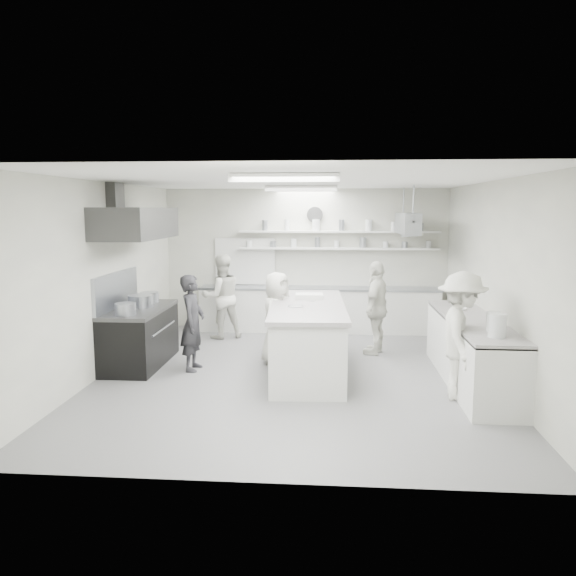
# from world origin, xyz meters

# --- Properties ---
(floor) EXTENTS (6.00, 7.00, 0.02)m
(floor) POSITION_xyz_m (0.00, 0.00, -0.01)
(floor) COLOR gray
(floor) RESTS_ON ground
(ceiling) EXTENTS (6.00, 7.00, 0.02)m
(ceiling) POSITION_xyz_m (0.00, 0.00, 3.01)
(ceiling) COLOR white
(ceiling) RESTS_ON wall_back
(wall_back) EXTENTS (6.00, 0.04, 3.00)m
(wall_back) POSITION_xyz_m (0.00, 3.50, 1.50)
(wall_back) COLOR beige
(wall_back) RESTS_ON floor
(wall_front) EXTENTS (6.00, 0.04, 3.00)m
(wall_front) POSITION_xyz_m (0.00, -3.50, 1.50)
(wall_front) COLOR beige
(wall_front) RESTS_ON floor
(wall_left) EXTENTS (0.04, 7.00, 3.00)m
(wall_left) POSITION_xyz_m (-3.00, 0.00, 1.50)
(wall_left) COLOR beige
(wall_left) RESTS_ON floor
(wall_right) EXTENTS (0.04, 7.00, 3.00)m
(wall_right) POSITION_xyz_m (3.00, 0.00, 1.50)
(wall_right) COLOR beige
(wall_right) RESTS_ON floor
(stove) EXTENTS (0.80, 1.80, 0.90)m
(stove) POSITION_xyz_m (-2.60, 0.40, 0.45)
(stove) COLOR black
(stove) RESTS_ON floor
(exhaust_hood) EXTENTS (0.85, 2.00, 0.50)m
(exhaust_hood) POSITION_xyz_m (-2.60, 0.40, 2.35)
(exhaust_hood) COLOR #3C3C3D
(exhaust_hood) RESTS_ON wall_left
(back_counter) EXTENTS (5.00, 0.60, 0.92)m
(back_counter) POSITION_xyz_m (0.30, 3.20, 0.46)
(back_counter) COLOR silver
(back_counter) RESTS_ON floor
(shelf_lower) EXTENTS (4.20, 0.26, 0.04)m
(shelf_lower) POSITION_xyz_m (0.70, 3.37, 1.75)
(shelf_lower) COLOR silver
(shelf_lower) RESTS_ON wall_back
(shelf_upper) EXTENTS (4.20, 0.26, 0.04)m
(shelf_upper) POSITION_xyz_m (0.70, 3.37, 2.10)
(shelf_upper) COLOR silver
(shelf_upper) RESTS_ON wall_back
(pass_through_window) EXTENTS (1.30, 0.04, 1.00)m
(pass_through_window) POSITION_xyz_m (-1.30, 3.48, 1.45)
(pass_through_window) COLOR black
(pass_through_window) RESTS_ON wall_back
(wall_clock) EXTENTS (0.32, 0.05, 0.32)m
(wall_clock) POSITION_xyz_m (0.20, 3.46, 2.45)
(wall_clock) COLOR white
(wall_clock) RESTS_ON wall_back
(right_counter) EXTENTS (0.74, 3.30, 0.94)m
(right_counter) POSITION_xyz_m (2.65, -0.20, 0.47)
(right_counter) COLOR silver
(right_counter) RESTS_ON floor
(pot_rack) EXTENTS (0.30, 1.60, 0.40)m
(pot_rack) POSITION_xyz_m (2.00, 2.40, 2.30)
(pot_rack) COLOR #9599A4
(pot_rack) RESTS_ON ceiling
(light_fixture_front) EXTENTS (1.30, 0.25, 0.10)m
(light_fixture_front) POSITION_xyz_m (0.00, -1.80, 2.94)
(light_fixture_front) COLOR silver
(light_fixture_front) RESTS_ON ceiling
(light_fixture_rear) EXTENTS (1.30, 0.25, 0.10)m
(light_fixture_rear) POSITION_xyz_m (0.00, 1.80, 2.94)
(light_fixture_rear) COLOR silver
(light_fixture_rear) RESTS_ON ceiling
(prep_island) EXTENTS (1.19, 2.90, 1.05)m
(prep_island) POSITION_xyz_m (0.20, 0.20, 0.53)
(prep_island) COLOR silver
(prep_island) RESTS_ON floor
(stove_pot) EXTENTS (0.42, 0.42, 0.25)m
(stove_pot) POSITION_xyz_m (-2.60, 0.51, 1.03)
(stove_pot) COLOR #9599A4
(stove_pot) RESTS_ON stove
(cook_stove) EXTENTS (0.39, 0.58, 1.55)m
(cook_stove) POSITION_xyz_m (-1.64, 0.16, 0.77)
(cook_stove) COLOR #252528
(cook_stove) RESTS_ON floor
(cook_back) EXTENTS (1.02, 0.95, 1.68)m
(cook_back) POSITION_xyz_m (-1.62, 2.43, 0.84)
(cook_back) COLOR silver
(cook_back) RESTS_ON floor
(cook_island_left) EXTENTS (0.74, 0.88, 1.54)m
(cook_island_left) POSITION_xyz_m (-0.34, 0.67, 0.77)
(cook_island_left) COLOR silver
(cook_island_left) RESTS_ON floor
(cook_island_right) EXTENTS (0.73, 1.06, 1.67)m
(cook_island_right) POSITION_xyz_m (1.37, 1.44, 0.83)
(cook_island_right) COLOR silver
(cook_island_right) RESTS_ON floor
(cook_right) EXTENTS (0.79, 1.21, 1.75)m
(cook_right) POSITION_xyz_m (2.33, -0.91, 0.88)
(cook_right) COLOR silver
(cook_right) RESTS_ON floor
(bowl_island_a) EXTENTS (0.27, 0.27, 0.06)m
(bowl_island_a) POSITION_xyz_m (0.03, -0.05, 1.08)
(bowl_island_a) COLOR #9599A4
(bowl_island_a) RESTS_ON prep_island
(bowl_island_b) EXTENTS (0.25, 0.25, 0.06)m
(bowl_island_b) POSITION_xyz_m (0.24, 0.50, 1.08)
(bowl_island_b) COLOR silver
(bowl_island_b) RESTS_ON prep_island
(bowl_right) EXTENTS (0.31, 0.31, 0.06)m
(bowl_right) POSITION_xyz_m (2.63, 0.58, 0.97)
(bowl_right) COLOR silver
(bowl_right) RESTS_ON right_counter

